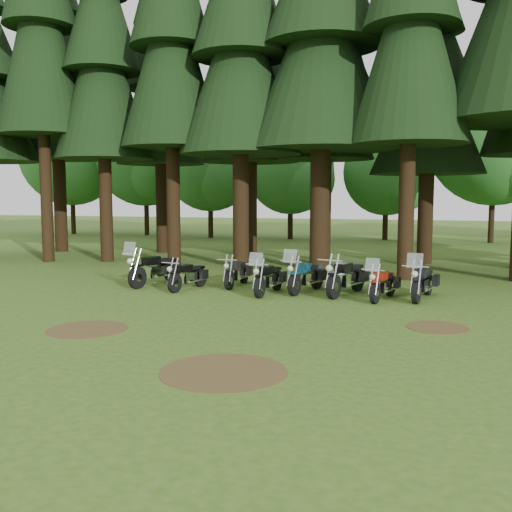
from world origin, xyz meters
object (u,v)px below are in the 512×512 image
object	(u,v)px
motorcycle_2	(237,273)
motorcycle_3	(269,279)
motorcycle_6	(383,285)
motorcycle_7	(423,283)
motorcycle_4	(306,277)
motorcycle_0	(155,270)
motorcycle_1	(188,277)
motorcycle_5	(346,278)

from	to	relation	value
motorcycle_2	motorcycle_3	bearing A→B (deg)	-38.48
motorcycle_6	motorcycle_7	distance (m)	1.16
motorcycle_4	motorcycle_7	distance (m)	3.47
motorcycle_0	motorcycle_6	distance (m)	7.49
motorcycle_1	motorcycle_3	world-z (taller)	motorcycle_3
motorcycle_0	motorcycle_1	xyz separation A→B (m)	(1.39, -0.46, -0.10)
motorcycle_6	motorcycle_1	bearing A→B (deg)	-166.85
motorcycle_0	motorcycle_7	world-z (taller)	motorcycle_0
motorcycle_4	motorcycle_5	xyz separation A→B (m)	(1.26, -0.10, 0.03)
motorcycle_0	motorcycle_2	bearing A→B (deg)	29.65
motorcycle_0	motorcycle_5	distance (m)	6.35
motorcycle_1	motorcycle_2	xyz separation A→B (m)	(1.27, 1.09, 0.01)
motorcycle_1	motorcycle_4	size ratio (longest dim) A/B	0.88
motorcycle_0	motorcycle_1	distance (m)	1.47
motorcycle_0	motorcycle_5	bearing A→B (deg)	16.62
motorcycle_4	motorcycle_7	size ratio (longest dim) A/B	0.98
motorcycle_2	motorcycle_5	distance (m)	3.73
motorcycle_3	motorcycle_4	bearing A→B (deg)	37.77
motorcycle_3	motorcycle_0	bearing A→B (deg)	177.82
motorcycle_4	motorcycle_6	xyz separation A→B (m)	(2.39, -0.61, -0.04)
motorcycle_7	motorcycle_5	bearing A→B (deg)	-171.15
motorcycle_6	motorcycle_2	bearing A→B (deg)	-179.65
motorcycle_4	motorcycle_2	bearing A→B (deg)	-176.85
motorcycle_1	motorcycle_5	size ratio (longest dim) A/B	0.83
motorcycle_4	motorcycle_7	world-z (taller)	motorcycle_7
motorcycle_1	motorcycle_4	bearing A→B (deg)	21.14
motorcycle_1	motorcycle_7	world-z (taller)	motorcycle_7
motorcycle_6	motorcycle_0	bearing A→B (deg)	-170.32
motorcycle_0	motorcycle_6	xyz separation A→B (m)	(7.48, -0.46, -0.08)
motorcycle_3	motorcycle_5	distance (m)	2.34
motorcycle_7	motorcycle_6	bearing A→B (deg)	-147.61
motorcycle_6	motorcycle_7	size ratio (longest dim) A/B	0.90
motorcycle_0	motorcycle_1	size ratio (longest dim) A/B	1.22
motorcycle_7	motorcycle_1	bearing A→B (deg)	-165.65
motorcycle_2	motorcycle_5	xyz separation A→B (m)	(3.69, -0.59, 0.08)
motorcycle_1	motorcycle_2	size ratio (longest dim) A/B	0.96
motorcycle_0	motorcycle_5	size ratio (longest dim) A/B	1.02
motorcycle_1	motorcycle_4	distance (m)	3.75
motorcycle_2	motorcycle_6	xyz separation A→B (m)	(4.81, -1.10, 0.01)
motorcycle_5	motorcycle_6	world-z (taller)	motorcycle_6
motorcycle_5	motorcycle_6	size ratio (longest dim) A/B	1.15
motorcycle_0	motorcycle_4	xyz separation A→B (m)	(5.09, 0.15, -0.04)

